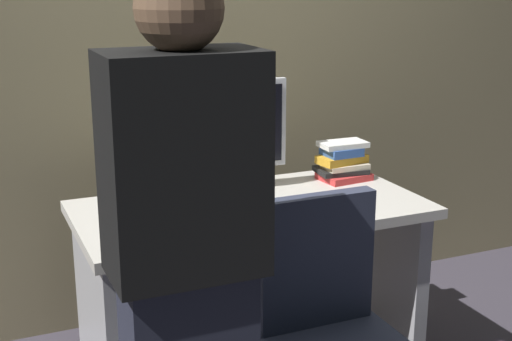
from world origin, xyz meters
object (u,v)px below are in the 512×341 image
monitor (222,131)px  person_at_desk (187,274)px  cup_near_keyboard (167,214)px  keyboard (249,212)px  desk (251,262)px  book_stack (343,162)px  mouse (316,199)px  cup_by_monitor (130,191)px

monitor → person_at_desk: bearing=-116.0°
cup_near_keyboard → keyboard: bearing=1.5°
desk → book_stack: book_stack is taller
cup_near_keyboard → book_stack: bearing=18.2°
cup_near_keyboard → book_stack: (0.87, 0.29, 0.03)m
person_at_desk → book_stack: bearing=42.2°
book_stack → mouse: bearing=-135.8°
cup_by_monitor → book_stack: bearing=-3.0°
desk → monitor: size_ratio=2.47×
person_at_desk → keyboard: size_ratio=3.81×
person_at_desk → keyboard: person_at_desk is taller
monitor → mouse: size_ratio=5.41×
cup_by_monitor → desk: bearing=-27.5°
person_at_desk → mouse: size_ratio=16.39×
monitor → book_stack: bearing=-2.6°
monitor → cup_near_keyboard: monitor is taller
desk → monitor: monitor is taller
desk → monitor: (-0.04, 0.19, 0.49)m
keyboard → mouse: size_ratio=4.30×
desk → cup_by_monitor: cup_by_monitor is taller
monitor → keyboard: bearing=-91.9°
person_at_desk → cup_near_keyboard: size_ratio=17.00×
person_at_desk → cup_near_keyboard: person_at_desk is taller
mouse → book_stack: book_stack is taller
person_at_desk → keyboard: (0.44, 0.63, -0.08)m
person_at_desk → desk: bearing=56.0°
desk → book_stack: bearing=18.7°
keyboard → cup_by_monitor: bearing=139.5°
cup_near_keyboard → cup_by_monitor: cup_near_keyboard is taller
monitor → mouse: monitor is taller
desk → cup_near_keyboard: cup_near_keyboard is taller
mouse → cup_by_monitor: size_ratio=1.08×
monitor → book_stack: size_ratio=2.37×
person_at_desk → cup_by_monitor: 0.95m
desk → mouse: 0.36m
cup_near_keyboard → book_stack: book_stack is taller
person_at_desk → mouse: (0.74, 0.65, -0.08)m
keyboard → book_stack: (0.55, 0.28, 0.07)m
keyboard → cup_by_monitor: (-0.37, 0.32, 0.04)m
cup_by_monitor → person_at_desk: bearing=-94.7°
mouse → cup_by_monitor: 0.73m
monitor → mouse: (0.28, -0.28, -0.24)m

